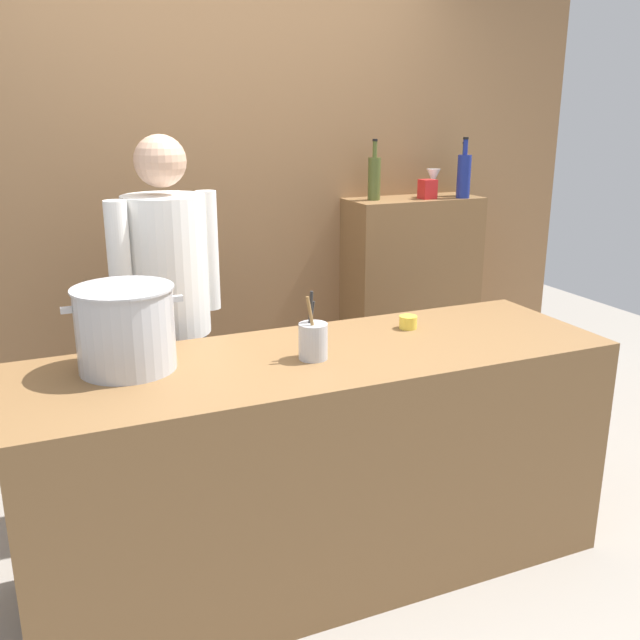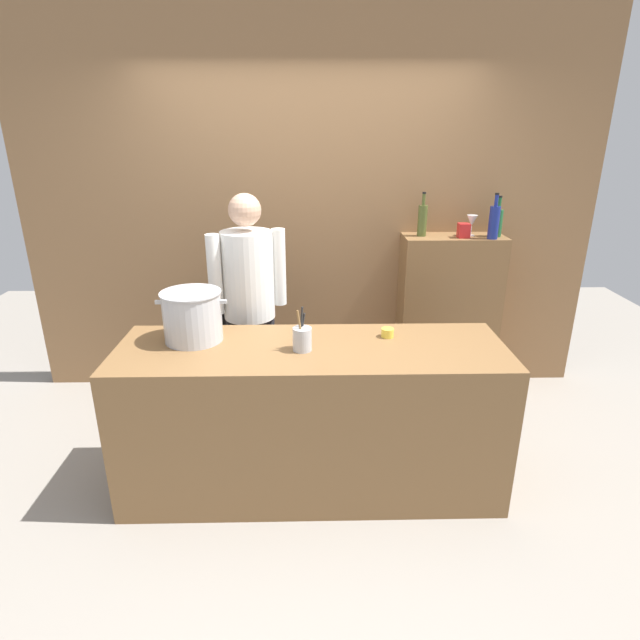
# 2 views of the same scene
# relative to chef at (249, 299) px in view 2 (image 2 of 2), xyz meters

# --- Properties ---
(ground_plane) EXTENTS (8.00, 8.00, 0.00)m
(ground_plane) POSITION_rel_chef_xyz_m (0.41, -0.67, -0.96)
(ground_plane) COLOR gray
(brick_back_panel) EXTENTS (4.40, 0.10, 3.00)m
(brick_back_panel) POSITION_rel_chef_xyz_m (0.41, 0.73, 0.54)
(brick_back_panel) COLOR olive
(brick_back_panel) RESTS_ON ground_plane
(prep_counter) EXTENTS (2.18, 0.70, 0.90)m
(prep_counter) POSITION_rel_chef_xyz_m (0.41, -0.67, -0.51)
(prep_counter) COLOR brown
(prep_counter) RESTS_ON ground_plane
(bar_cabinet) EXTENTS (0.76, 0.32, 1.28)m
(bar_cabinet) POSITION_rel_chef_xyz_m (1.50, 0.52, -0.33)
(bar_cabinet) COLOR brown
(bar_cabinet) RESTS_ON ground_plane
(chef) EXTENTS (0.49, 0.40, 1.66)m
(chef) POSITION_rel_chef_xyz_m (0.00, 0.00, 0.00)
(chef) COLOR black
(chef) RESTS_ON ground_plane
(stockpot_large) EXTENTS (0.40, 0.34, 0.29)m
(stockpot_large) POSITION_rel_chef_xyz_m (-0.26, -0.55, 0.08)
(stockpot_large) COLOR #B7BABF
(stockpot_large) RESTS_ON prep_counter
(utensil_crock) EXTENTS (0.10, 0.10, 0.24)m
(utensil_crock) POSITION_rel_chef_xyz_m (0.36, -0.71, 0.00)
(utensil_crock) COLOR #B7BABF
(utensil_crock) RESTS_ON prep_counter
(butter_jar) EXTENTS (0.07, 0.07, 0.05)m
(butter_jar) POSITION_rel_chef_xyz_m (0.86, -0.53, -0.04)
(butter_jar) COLOR yellow
(butter_jar) RESTS_ON prep_counter
(wine_bottle_cobalt) EXTENTS (0.08, 0.08, 0.33)m
(wine_bottle_cobalt) POSITION_rel_chef_xyz_m (1.75, 0.41, 0.44)
(wine_bottle_cobalt) COLOR navy
(wine_bottle_cobalt) RESTS_ON bar_cabinet
(wine_bottle_green) EXTENTS (0.07, 0.07, 0.30)m
(wine_bottle_green) POSITION_rel_chef_xyz_m (1.80, 0.50, 0.42)
(wine_bottle_green) COLOR #1E592D
(wine_bottle_green) RESTS_ON bar_cabinet
(wine_bottle_olive) EXTENTS (0.07, 0.07, 0.32)m
(wine_bottle_olive) POSITION_rel_chef_xyz_m (1.25, 0.53, 0.43)
(wine_bottle_olive) COLOR #475123
(wine_bottle_olive) RESTS_ON bar_cabinet
(wine_glass_short) EXTENTS (0.08, 0.08, 0.15)m
(wine_glass_short) POSITION_rel_chef_xyz_m (1.62, 0.53, 0.42)
(wine_glass_short) COLOR silver
(wine_glass_short) RESTS_ON bar_cabinet
(spice_tin_red) EXTENTS (0.08, 0.08, 0.10)m
(spice_tin_red) POSITION_rel_chef_xyz_m (1.54, 0.46, 0.37)
(spice_tin_red) COLOR red
(spice_tin_red) RESTS_ON bar_cabinet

